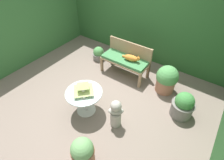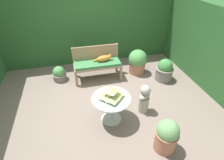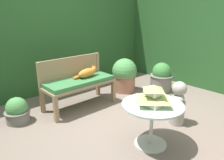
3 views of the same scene
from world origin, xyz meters
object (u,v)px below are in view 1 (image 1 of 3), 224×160
at_px(potted_plant_bench_right, 83,153).
at_px(cat, 131,58).
at_px(patio_table, 84,96).
at_px(garden_bust, 116,114).
at_px(potted_plant_path_edge, 167,79).
at_px(potted_plant_table_far, 183,105).
at_px(potted_plant_table_near, 99,54).
at_px(pagoda_birdhouse, 83,89).
at_px(garden_bench, 125,61).

bearing_deg(potted_plant_bench_right, cat, 102.82).
distance_m(patio_table, garden_bust, 0.73).
bearing_deg(potted_plant_bench_right, potted_plant_path_edge, 80.55).
bearing_deg(potted_plant_bench_right, potted_plant_table_far, 63.17).
bearing_deg(garden_bust, potted_plant_table_near, 103.71).
bearing_deg(potted_plant_table_near, potted_plant_table_far, -13.32).
bearing_deg(potted_plant_table_far, potted_plant_bench_right, -116.83).
distance_m(potted_plant_table_near, potted_plant_table_far, 2.80).
relative_size(cat, potted_plant_table_far, 0.82).
xyz_separation_m(garden_bust, potted_plant_path_edge, (0.41, 1.51, 0.01)).
relative_size(pagoda_birdhouse, potted_plant_path_edge, 0.55).
relative_size(garden_bench, potted_plant_table_far, 2.04).
distance_m(pagoda_birdhouse, potted_plant_path_edge, 1.98).
bearing_deg(potted_plant_table_near, garden_bench, -9.65).
bearing_deg(pagoda_birdhouse, garden_bust, 6.24).
relative_size(garden_bench, potted_plant_table_near, 3.10).
bearing_deg(garden_bench, cat, 2.56).
xyz_separation_m(pagoda_birdhouse, potted_plant_table_far, (1.71, 1.08, -0.38)).
height_order(cat, patio_table, cat).
distance_m(patio_table, potted_plant_table_near, 2.02).
xyz_separation_m(patio_table, potted_plant_path_edge, (1.13, 1.59, -0.10)).
xyz_separation_m(potted_plant_path_edge, potted_plant_bench_right, (-0.41, -2.45, -0.02)).
relative_size(garden_bust, potted_plant_bench_right, 1.04).
relative_size(potted_plant_table_far, potted_plant_bench_right, 0.95).
distance_m(pagoda_birdhouse, garden_bust, 0.80).
xyz_separation_m(pagoda_birdhouse, potted_plant_table_near, (-1.02, 1.72, -0.48)).
xyz_separation_m(garden_bench, patio_table, (0.00, -1.55, 0.01)).
height_order(garden_bust, potted_plant_bench_right, garden_bust).
bearing_deg(potted_plant_table_far, garden_bench, 164.54).
relative_size(garden_bench, potted_plant_path_edge, 1.78).
bearing_deg(patio_table, cat, 83.49).
xyz_separation_m(patio_table, potted_plant_table_near, (-1.02, 1.72, -0.26)).
bearing_deg(pagoda_birdhouse, potted_plant_path_edge, 54.41).
xyz_separation_m(cat, patio_table, (-0.18, -1.56, -0.14)).
bearing_deg(potted_plant_path_edge, potted_plant_table_near, 176.41).
bearing_deg(potted_plant_table_near, cat, -7.83).
height_order(cat, potted_plant_bench_right, cat).
bearing_deg(potted_plant_table_far, garden_bust, -134.70).
relative_size(potted_plant_path_edge, potted_plant_bench_right, 1.09).
relative_size(garden_bench, patio_table, 1.65).
distance_m(patio_table, potted_plant_table_far, 2.02).
distance_m(garden_bench, potted_plant_table_far, 1.78).
bearing_deg(potted_plant_table_near, garden_bust, -43.36).
bearing_deg(potted_plant_table_near, potted_plant_bench_right, -55.94).
relative_size(cat, potted_plant_path_edge, 0.72).
relative_size(pagoda_birdhouse, garden_bust, 0.57).
bearing_deg(pagoda_birdhouse, potted_plant_table_far, 32.21).
bearing_deg(cat, potted_plant_path_edge, -7.12).
bearing_deg(patio_table, potted_plant_table_near, 120.61).
height_order(patio_table, pagoda_birdhouse, pagoda_birdhouse).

